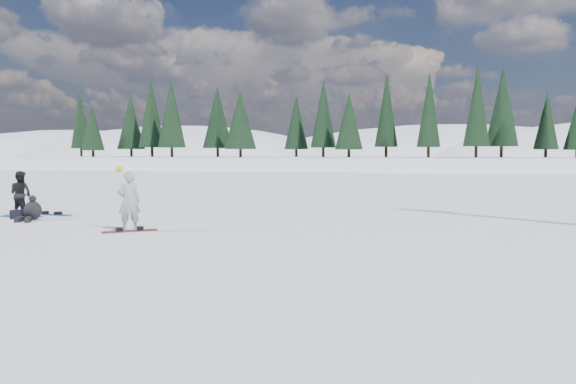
# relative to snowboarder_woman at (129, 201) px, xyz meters

# --- Properties ---
(ground) EXTENTS (420.00, 420.00, 0.00)m
(ground) POSITION_rel_snowboarder_woman_xyz_m (-1.80, 0.04, -0.86)
(ground) COLOR white
(ground) RESTS_ON ground
(alpine_backdrop) EXTENTS (412.50, 227.00, 53.20)m
(alpine_backdrop) POSITION_rel_snowboarder_woman_xyz_m (-13.52, 189.22, -14.83)
(alpine_backdrop) COLOR white
(alpine_backdrop) RESTS_ON ground
(snowboarder_woman) EXTENTS (0.74, 0.67, 1.84)m
(snowboarder_woman) POSITION_rel_snowboarder_woman_xyz_m (0.00, 0.00, 0.00)
(snowboarder_woman) COLOR #ABACB1
(snowboarder_woman) RESTS_ON ground
(snowboarder_man) EXTENTS (0.80, 0.65, 1.57)m
(snowboarder_man) POSITION_rel_snowboarder_woman_xyz_m (-5.35, 2.39, -0.07)
(snowboarder_man) COLOR black
(snowboarder_man) RESTS_ON ground
(seated_rider) EXTENTS (0.73, 1.06, 0.82)m
(seated_rider) POSITION_rel_snowboarder_woman_xyz_m (-4.34, 1.62, -0.54)
(seated_rider) COLOR black
(seated_rider) RESTS_ON ground
(gear_bag) EXTENTS (0.47, 0.33, 0.30)m
(gear_bag) POSITION_rel_snowboarder_woman_xyz_m (-5.04, 1.87, -0.71)
(gear_bag) COLOR black
(gear_bag) RESTS_ON ground
(snowboard_woman) EXTENTS (1.38, 1.11, 0.03)m
(snowboard_woman) POSITION_rel_snowboarder_woman_xyz_m (0.00, 0.00, -0.84)
(snowboard_woman) COLOR #A02C23
(snowboard_woman) RESTS_ON ground
(snowboard_man) EXTENTS (1.51, 0.33, 0.03)m
(snowboard_man) POSITION_rel_snowboarder_woman_xyz_m (-5.35, 2.39, -0.84)
(snowboard_man) COLOR #1C429B
(snowboard_man) RESTS_ON ground
(snowboard_loose_c) EXTENTS (1.52, 0.39, 0.03)m
(snowboard_loose_c) POSITION_rel_snowboarder_woman_xyz_m (-4.69, 3.11, -0.84)
(snowboard_loose_c) COLOR #19598E
(snowboard_loose_c) RESTS_ON ground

